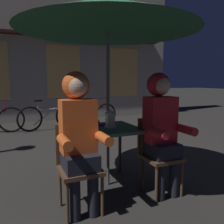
{
  "coord_description": "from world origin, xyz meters",
  "views": [
    {
      "loc": [
        -1.05,
        -2.57,
        1.31
      ],
      "look_at": [
        0.0,
        -0.13,
        0.95
      ],
      "focal_mm": 36.97,
      "sensor_mm": 36.0,
      "label": 1
    }
  ],
  "objects": [
    {
      "name": "lantern",
      "position": [
        0.02,
        -0.02,
        0.86
      ],
      "size": [
        0.11,
        0.11,
        0.23
      ],
      "color": "white",
      "rests_on": "cafe_table"
    },
    {
      "name": "chair_left",
      "position": [
        -0.48,
        -0.37,
        0.49
      ],
      "size": [
        0.4,
        0.4,
        0.87
      ],
      "color": "#513823",
      "rests_on": "ground_plane"
    },
    {
      "name": "cafe_table",
      "position": [
        0.0,
        0.0,
        0.64
      ],
      "size": [
        0.72,
        0.72,
        0.74
      ],
      "color": "#42664C",
      "rests_on": "ground_plane"
    },
    {
      "name": "patio_umbrella",
      "position": [
        0.0,
        0.0,
        2.06
      ],
      "size": [
        2.1,
        2.1,
        2.31
      ],
      "color": "#4C4C51",
      "rests_on": "ground_plane"
    },
    {
      "name": "bicycle_fourth",
      "position": [
        0.9,
        3.57,
        0.35
      ],
      "size": [
        1.68,
        0.18,
        0.84
      ],
      "color": "black",
      "rests_on": "ground_plane"
    },
    {
      "name": "person_right_hooded",
      "position": [
        0.48,
        -0.43,
        0.85
      ],
      "size": [
        0.45,
        0.56,
        1.4
      ],
      "color": "black",
      "rests_on": "ground_plane"
    },
    {
      "name": "bicycle_third",
      "position": [
        -0.19,
        3.71,
        0.35
      ],
      "size": [
        1.66,
        0.37,
        0.84
      ],
      "color": "black",
      "rests_on": "ground_plane"
    },
    {
      "name": "person_left_hooded",
      "position": [
        -0.48,
        -0.43,
        0.85
      ],
      "size": [
        0.45,
        0.56,
        1.4
      ],
      "color": "black",
      "rests_on": "ground_plane"
    },
    {
      "name": "chair_right",
      "position": [
        0.48,
        -0.37,
        0.49
      ],
      "size": [
        0.4,
        0.4,
        0.87
      ],
      "color": "#513823",
      "rests_on": "ground_plane"
    },
    {
      "name": "ground_plane",
      "position": [
        0.0,
        0.0,
        0.0
      ],
      "size": [
        60.0,
        60.0,
        0.0
      ],
      "primitive_type": "plane",
      "color": "#2D2B28"
    },
    {
      "name": "book",
      "position": [
        -0.01,
        0.14,
        0.75
      ],
      "size": [
        0.24,
        0.21,
        0.02
      ],
      "primitive_type": "cube",
      "rotation": [
        0.0,
        0.0,
        -0.4
      ],
      "color": "#661E7A",
      "rests_on": "cafe_table"
    },
    {
      "name": "shopfront_building",
      "position": [
        -0.57,
        5.4,
        3.09
      ],
      "size": [
        10.0,
        0.93,
        6.2
      ],
      "color": "#9E9389",
      "rests_on": "ground_plane"
    }
  ]
}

